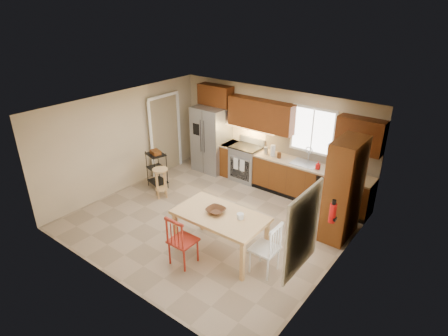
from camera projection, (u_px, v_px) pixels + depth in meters
floor at (211, 220)px, 8.28m from camera, size 5.50×5.50×0.00m
ceiling at (209, 111)px, 7.24m from camera, size 5.50×5.00×0.02m
wall_back at (272, 137)px, 9.56m from camera, size 5.50×0.02×2.50m
wall_front at (110, 222)px, 5.96m from camera, size 5.50×0.02×2.50m
wall_left at (124, 141)px, 9.28m from camera, size 0.02×5.00×2.50m
wall_right at (337, 211)px, 6.24m from camera, size 0.02×5.00×2.50m
refrigerator at (211, 139)px, 10.37m from camera, size 0.92×0.75×1.82m
range_stove at (246, 163)px, 9.97m from camera, size 0.76×0.63×0.92m
base_cabinet_narrow at (230, 159)px, 10.29m from camera, size 0.30×0.60×0.90m
base_cabinet_run at (310, 183)px, 8.97m from camera, size 2.92×0.60×0.90m
dishwasher at (327, 194)px, 8.45m from camera, size 0.60×0.02×0.78m
backsplash at (318, 151)px, 8.87m from camera, size 2.92×0.03×0.55m
upper_over_fridge at (216, 95)px, 10.02m from camera, size 1.00×0.35×0.55m
upper_left_block at (261, 115)px, 9.33m from camera, size 1.80×0.35×0.75m
upper_right_block at (360, 135)px, 7.95m from camera, size 1.00×0.35×0.75m
window_back at (313, 131)px, 8.77m from camera, size 1.12×0.04×1.12m
sink at (304, 165)px, 8.90m from camera, size 0.62×0.46×0.16m
undercab_glow at (250, 128)px, 9.65m from camera, size 1.60×0.30×0.01m
soap_bottle at (318, 165)px, 8.56m from camera, size 0.09×0.09×0.19m
paper_towel at (273, 150)px, 9.26m from camera, size 0.12×0.12×0.28m
canister_steel at (266, 151)px, 9.39m from camera, size 0.11×0.11×0.18m
canister_wood at (279, 155)px, 9.16m from camera, size 0.10×0.10×0.14m
pantry at (344, 190)px, 7.37m from camera, size 0.50×0.95×2.10m
fire_extinguisher at (333, 213)px, 6.48m from camera, size 0.12×0.12×0.36m
window_right at (303, 231)px, 5.37m from camera, size 0.04×1.02×1.32m
doorway at (165, 135)px, 10.26m from camera, size 0.04×0.95×2.10m
dining_table at (220, 234)px, 7.09m from camera, size 1.73×0.99×0.84m
chair_red at (183, 240)px, 6.78m from camera, size 0.48×0.48×1.01m
chair_white at (265, 248)px, 6.56m from camera, size 0.48×0.48×1.01m
table_bowl at (216, 213)px, 6.97m from camera, size 0.35×0.35×0.09m
table_jar at (240, 217)px, 6.76m from camera, size 0.14×0.14×0.16m
bar_stool at (161, 183)px, 9.10m from camera, size 0.41×0.41×0.76m
utility_cart at (157, 170)px, 9.54m from camera, size 0.57×0.49×0.97m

